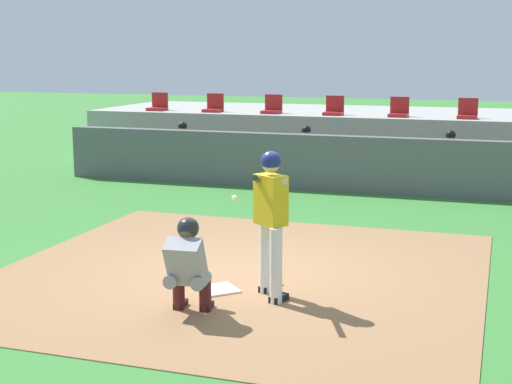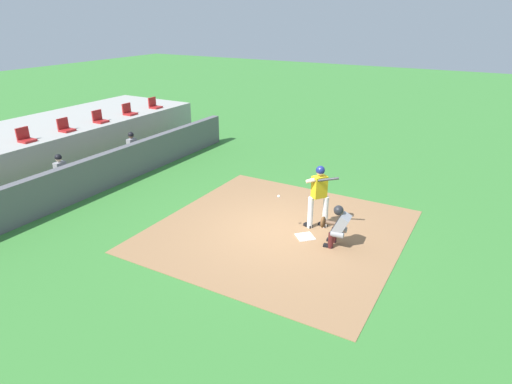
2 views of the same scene
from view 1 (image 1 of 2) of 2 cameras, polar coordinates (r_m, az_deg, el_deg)
ground_plane at (r=10.16m, az=-1.25°, el=-6.24°), size 80.00×80.00×0.00m
dirt_infield at (r=10.16m, az=-1.25°, el=-6.21°), size 6.40×6.40×0.01m
home_plate at (r=9.44m, az=-2.89°, el=-7.42°), size 0.62×0.62×0.02m
batter_at_plate at (r=8.91m, az=1.09°, el=-1.75°), size 0.53×0.91×1.80m
catcher_crouched at (r=8.53m, az=-5.18°, el=-5.32°), size 0.52×2.01×1.13m
dugout_wall at (r=16.17m, az=6.49°, el=2.17°), size 13.00×0.30×1.20m
dugout_bench at (r=17.20m, az=7.16°, el=1.39°), size 11.80×0.44×0.45m
dugout_player_0 at (r=18.23m, az=-5.75°, el=3.36°), size 0.49×0.70×1.30m
dugout_player_1 at (r=17.21m, az=3.72°, el=2.97°), size 0.49×0.70×1.30m
dugout_player_2 at (r=16.70m, az=14.50°, el=2.42°), size 0.49×0.70×1.30m
stands_platform at (r=20.45m, az=9.07°, el=4.13°), size 15.00×4.40×1.40m
stadium_seat_0 at (r=20.64m, az=-7.46°, el=6.56°), size 0.46×0.46×0.48m
stadium_seat_1 at (r=19.99m, az=-3.23°, el=6.51°), size 0.46×0.46×0.48m
stadium_seat_2 at (r=19.45m, az=1.25°, el=6.41°), size 0.46×0.46×0.48m
stadium_seat_3 at (r=19.04m, az=5.96°, el=6.27°), size 0.46×0.46×0.48m
stadium_seat_4 at (r=18.76m, az=10.83°, el=6.07°), size 0.46×0.46×0.48m
stadium_seat_5 at (r=18.61m, az=15.82°, el=5.83°), size 0.46×0.46×0.48m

